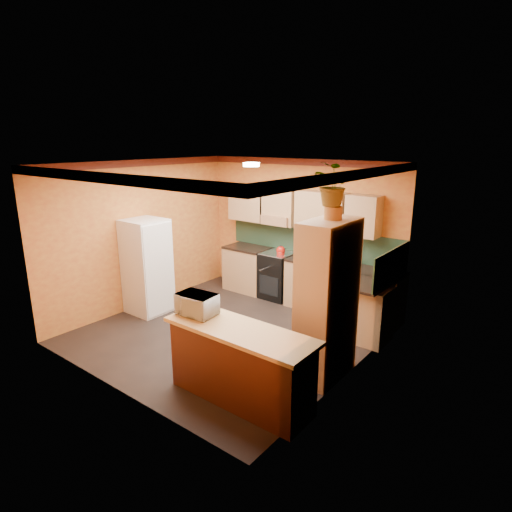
{
  "coord_description": "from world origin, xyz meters",
  "views": [
    {
      "loc": [
        4.26,
        -4.79,
        3.05
      ],
      "look_at": [
        0.21,
        0.45,
        1.23
      ],
      "focal_mm": 30.0,
      "sensor_mm": 36.0,
      "label": 1
    }
  ],
  "objects": [
    {
      "name": "countertop_right",
      "position": [
        1.8,
        1.14,
        0.9
      ],
      "size": [
        0.62,
        0.8,
        0.04
      ],
      "primitive_type": "cube",
      "color": "black",
      "rests_on": "base_cabinets_right"
    },
    {
      "name": "bar_top",
      "position": [
        1.34,
        -1.31,
        0.91
      ],
      "size": [
        1.9,
        0.65,
        0.05
      ],
      "primitive_type": "cube",
      "color": "tan",
      "rests_on": "breakfast_bar"
    },
    {
      "name": "countertop_back",
      "position": [
        0.33,
        1.8,
        0.9
      ],
      "size": [
        3.65,
        0.62,
        0.04
      ],
      "primitive_type": "cube",
      "color": "black",
      "rests_on": "base_cabinets_back"
    },
    {
      "name": "fern",
      "position": [
        1.85,
        -0.13,
        2.53
      ],
      "size": [
        0.57,
        0.53,
        0.53
      ],
      "primitive_type": "imported",
      "rotation": [
        0.0,
        0.0,
        -0.28
      ],
      "color": "tan",
      "rests_on": "fern_pot"
    },
    {
      "name": "base_cabinets_back",
      "position": [
        0.33,
        1.8,
        0.44
      ],
      "size": [
        3.65,
        0.6,
        0.88
      ],
      "primitive_type": "cube",
      "color": "tan",
      "rests_on": "ground"
    },
    {
      "name": "kettle",
      "position": [
        -0.2,
        1.75,
        1.0
      ],
      "size": [
        0.22,
        0.22,
        0.18
      ],
      "primitive_type": null,
      "rotation": [
        0.0,
        0.0,
        0.36
      ],
      "color": "#AB140B",
      "rests_on": "stove"
    },
    {
      "name": "fridge",
      "position": [
        -1.75,
        -0.2,
        0.85
      ],
      "size": [
        0.68,
        0.66,
        1.7
      ],
      "primitive_type": "cube",
      "color": "white",
      "rests_on": "ground"
    },
    {
      "name": "fern_pot",
      "position": [
        1.85,
        -0.13,
        2.18
      ],
      "size": [
        0.22,
        0.22,
        0.16
      ],
      "primitive_type": "cylinder",
      "color": "#9E5B26",
      "rests_on": "pantry"
    },
    {
      "name": "breakfast_bar",
      "position": [
        1.34,
        -1.31,
        0.44
      ],
      "size": [
        1.8,
        0.55,
        0.88
      ],
      "primitive_type": "cube",
      "color": "#4F2412",
      "rests_on": "ground"
    },
    {
      "name": "room_shell",
      "position": [
        0.02,
        0.28,
        2.09
      ],
      "size": [
        4.24,
        4.24,
        2.72
      ],
      "color": "black",
      "rests_on": "ground"
    },
    {
      "name": "stove",
      "position": [
        -0.3,
        1.8,
        0.46
      ],
      "size": [
        0.58,
        0.58,
        0.91
      ],
      "primitive_type": "cube",
      "color": "black",
      "rests_on": "ground"
    },
    {
      "name": "base_cabinets_right",
      "position": [
        1.8,
        1.14,
        0.44
      ],
      "size": [
        0.6,
        0.8,
        0.88
      ],
      "primitive_type": "cube",
      "color": "tan",
      "rests_on": "ground"
    },
    {
      "name": "microwave",
      "position": [
        0.64,
        -1.31,
        1.06
      ],
      "size": [
        0.51,
        0.37,
        0.27
      ],
      "primitive_type": "imported",
      "rotation": [
        0.0,
        0.0,
        0.09
      ],
      "color": "white",
      "rests_on": "bar_top"
    },
    {
      "name": "sink",
      "position": [
        1.1,
        1.8,
        0.94
      ],
      "size": [
        0.48,
        0.4,
        0.03
      ],
      "primitive_type": "cube",
      "color": "silver",
      "rests_on": "countertop_back"
    },
    {
      "name": "pantry",
      "position": [
        1.85,
        -0.18,
        1.05
      ],
      "size": [
        0.48,
        0.9,
        2.1
      ],
      "primitive_type": "cube",
      "color": "tan",
      "rests_on": "ground"
    }
  ]
}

